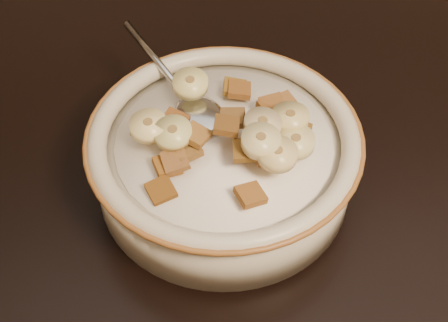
{
  "coord_description": "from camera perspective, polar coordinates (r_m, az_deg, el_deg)",
  "views": [
    {
      "loc": [
        -0.28,
        -0.42,
        1.19
      ],
      "look_at": [
        -0.24,
        -0.07,
        0.78
      ],
      "focal_mm": 50.0,
      "sensor_mm": 36.0,
      "label": 1
    }
  ],
  "objects": [
    {
      "name": "cereal_square_14",
      "position": [
        0.5,
        0.23,
        3.25
      ],
      "size": [
        0.02,
        0.02,
        0.01
      ],
      "primitive_type": "cube",
      "rotation": [
        0.14,
        0.1,
        1.38
      ],
      "color": "brown",
      "rests_on": "milk"
    },
    {
      "name": "banana_slice_5",
      "position": [
        0.48,
        3.39,
        1.87
      ],
      "size": [
        0.04,
        0.04,
        0.01
      ],
      "primitive_type": "cylinder",
      "rotation": [
        0.07,
        -0.08,
        1.13
      ],
      "color": "#FEEEA9",
      "rests_on": "milk"
    },
    {
      "name": "cereal_square_17",
      "position": [
        0.5,
        3.23,
        1.78
      ],
      "size": [
        0.03,
        0.03,
        0.01
      ],
      "primitive_type": "cube",
      "rotation": [
        -0.06,
        0.03,
        2.39
      ],
      "color": "brown",
      "rests_on": "milk"
    },
    {
      "name": "cereal_square_20",
      "position": [
        0.53,
        -7.29,
        3.18
      ],
      "size": [
        0.03,
        0.03,
        0.01
      ],
      "primitive_type": "cube",
      "rotation": [
        -0.2,
        -0.13,
        2.88
      ],
      "color": "olive",
      "rests_on": "milk"
    },
    {
      "name": "banana_slice_7",
      "position": [
        0.49,
        3.44,
        1.78
      ],
      "size": [
        0.04,
        0.04,
        0.01
      ],
      "primitive_type": "cylinder",
      "rotation": [
        -0.05,
        -0.08,
        1.19
      ],
      "color": "#D4C08B",
      "rests_on": "milk"
    },
    {
      "name": "cereal_square_19",
      "position": [
        0.51,
        -4.71,
        2.4
      ],
      "size": [
        0.02,
        0.02,
        0.01
      ],
      "primitive_type": "cube",
      "rotation": [
        0.02,
        0.16,
        1.66
      ],
      "color": "brown",
      "rests_on": "milk"
    },
    {
      "name": "milk",
      "position": [
        0.52,
        -0.0,
        1.67
      ],
      "size": [
        0.18,
        0.18,
        0.0
      ],
      "primitive_type": "cylinder",
      "color": "white",
      "rests_on": "cereal_bowl"
    },
    {
      "name": "banana_slice_0",
      "position": [
        0.5,
        6.57,
        1.77
      ],
      "size": [
        0.04,
        0.04,
        0.01
      ],
      "primitive_type": "cylinder",
      "rotation": [
        -0.09,
        -0.07,
        2.29
      ],
      "color": "#E1D387",
      "rests_on": "milk"
    },
    {
      "name": "cereal_square_10",
      "position": [
        0.49,
        -4.49,
        0.03
      ],
      "size": [
        0.02,
        0.02,
        0.01
      ],
      "primitive_type": "cube",
      "rotation": [
        0.17,
        -0.17,
        0.18
      ],
      "color": "#985C34",
      "rests_on": "milk"
    },
    {
      "name": "cereal_square_3",
      "position": [
        0.52,
        -4.55,
        3.6
      ],
      "size": [
        0.03,
        0.03,
        0.01
      ],
      "primitive_type": "cube",
      "rotation": [
        -0.19,
        -0.17,
        2.61
      ],
      "color": "brown",
      "rests_on": "milk"
    },
    {
      "name": "banana_slice_8",
      "position": [
        0.48,
        4.92,
        0.63
      ],
      "size": [
        0.03,
        0.03,
        0.01
      ],
      "primitive_type": "cylinder",
      "rotation": [
        -0.09,
        -0.01,
        3.05
      ],
      "color": "#F1D58F",
      "rests_on": "milk"
    },
    {
      "name": "cereal_square_12",
      "position": [
        0.55,
        5.52,
        5.25
      ],
      "size": [
        0.03,
        0.03,
        0.01
      ],
      "primitive_type": "cube",
      "rotation": [
        0.14,
        -0.0,
        0.41
      ],
      "color": "brown",
      "rests_on": "milk"
    },
    {
      "name": "banana_slice_6",
      "position": [
        0.5,
        -4.69,
        2.55
      ],
      "size": [
        0.04,
        0.04,
        0.01
      ],
      "primitive_type": "cylinder",
      "rotation": [
        -0.08,
        -0.12,
        1.79
      ],
      "color": "#EBE087",
      "rests_on": "milk"
    },
    {
      "name": "chair",
      "position": [
        1.22,
        -1.66,
        12.59
      ],
      "size": [
        0.54,
        0.54,
        0.92
      ],
      "primitive_type": "cube",
      "rotation": [
        0.0,
        0.0,
        -0.4
      ],
      "color": "black",
      "rests_on": "floor"
    },
    {
      "name": "cereal_bowl",
      "position": [
        0.54,
        0.0,
        -0.24
      ],
      "size": [
        0.22,
        0.22,
        0.05
      ],
      "primitive_type": "cylinder",
      "color": "beige",
      "rests_on": "table"
    },
    {
      "name": "cereal_square_2",
      "position": [
        0.5,
        -3.38,
        0.98
      ],
      "size": [
        0.03,
        0.03,
        0.01
      ],
      "primitive_type": "cube",
      "rotation": [
        -0.09,
        -0.05,
        0.38
      ],
      "color": "olive",
      "rests_on": "milk"
    },
    {
      "name": "cereal_square_9",
      "position": [
        0.5,
        -2.59,
        2.4
      ],
      "size": [
        0.03,
        0.03,
        0.01
      ],
      "primitive_type": "cube",
      "rotation": [
        0.1,
        -0.17,
        2.49
      ],
      "color": "olive",
      "rests_on": "milk"
    },
    {
      "name": "cereal_square_11",
      "position": [
        0.51,
        0.73,
        3.96
      ],
      "size": [
        0.02,
        0.02,
        0.01
      ],
      "primitive_type": "cube",
      "rotation": [
        0.04,
        0.12,
        2.92
      ],
      "color": "brown",
      "rests_on": "milk"
    },
    {
      "name": "cereal_square_1",
      "position": [
        0.5,
        3.79,
        0.75
      ],
      "size": [
        0.02,
        0.02,
        0.01
      ],
      "primitive_type": "cube",
      "rotation": [
        -0.06,
        0.02,
        1.81
      ],
      "color": "brown",
      "rests_on": "milk"
    },
    {
      "name": "banana_slice_2",
      "position": [
        0.51,
        -6.92,
        3.2
      ],
      "size": [
        0.04,
        0.04,
        0.01
      ],
      "primitive_type": "cylinder",
      "rotation": [
        0.05,
        -0.08,
        0.85
      ],
      "color": "#FBE89E",
      "rests_on": "milk"
    },
    {
      "name": "banana_slice_1",
      "position": [
        0.51,
        6.08,
        3.99
      ],
      "size": [
        0.04,
        0.04,
        0.01
      ],
      "primitive_type": "cylinder",
      "rotation": [
        -0.03,
        0.02,
        0.99
      ],
      "color": "#D3BE6C",
      "rests_on": "milk"
    },
    {
      "name": "cereal_square_16",
      "position": [
        0.52,
        5.73,
        2.24
      ],
      "size": [
        0.03,
        0.03,
        0.01
      ],
      "primitive_type": "cube",
      "rotation": [
        0.05,
        0.02,
        1.94
      ],
      "color": "brown",
      "rests_on": "milk"
    },
    {
      "name": "table",
      "position": [
        0.68,
        19.37,
        3.49
      ],
      "size": [
        1.41,
        0.91,
        0.04
      ],
      "primitive_type": "cube",
      "rotation": [
        0.0,
        0.0,
        -0.01
      ],
      "color": "black",
      "rests_on": "floor"
    },
    {
      "name": "cereal_square_13",
      "position": [
        0.55,
        1.41,
        6.53
      ],
      "size": [
        0.02,
        0.02,
        0.01
      ],
      "primitive_type": "cube",
      "rotation": [
        0.12,
        0.07,
        1.42
      ],
      "color": "brown",
      "rests_on": "milk"
    },
    {
      "name": "cereal_square_0",
      "position": [
        0.53,
        6.66,
        2.9
      ],
      "size": [
        0.03,
        0.03,
        0.01
      ],
      "primitive_type": "cube",
      "rotation": [
        -0.04,
        0.08,
        0.92
      ],
      "color": "#905B19",
      "rests_on": "milk"
    },
    {
      "name": "banana_slice_4",
      "position": [
        0.54,
        -3.09,
        7.07
      ],
      "size": [
        0.04,
        0.04,
        0.02
      ],
      "primitive_type": "cylinder",
      "rotation": [
        0.09,
        -0.11,
        0.89
      ],
      "color": "#F8E57D",
      "rests_on": "milk"
    },
    {
      "name": "banana_slice_3",
      "position": [
        0.5,
        3.56,
        3.37
      ],
      "size": [
        0.04,
        0.04,
        0.01
      ],
      "primitive_type": "cylinder",
      "rotation": [
        0.03,
        -0.12,
        2.65
      ],
      "color": "beige",
      "rests_on": "milk"
    },
    {
      "name": "cereal_square_5",
      "position": [
        0.48,
        -5.78,
        -2.7
      ],
      "size": [
        0.03,
        0.03,
        0.01
      ],
      "primitive_type": "cube",
      "rotation": [
        0.18,
        -0.07,
        0.37
      ],
      "color": "brown",
      "rests_on": "milk"
    },
    {
      "name": "cereal_square_18",
      "position": [
        0.56,
        0.98,
        6.7
      ],
      "size": [
        0.02,
        0.02,
        0.01
      ],
      "primitive_type": "cube",
      "rotation": [
        0.0,
        -0.17,
        2.97
      ],
      "color": "brown",
      "rests_on": "milk"
    },
    {
      "name": "cereal_square_6",
      "position": [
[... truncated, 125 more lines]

